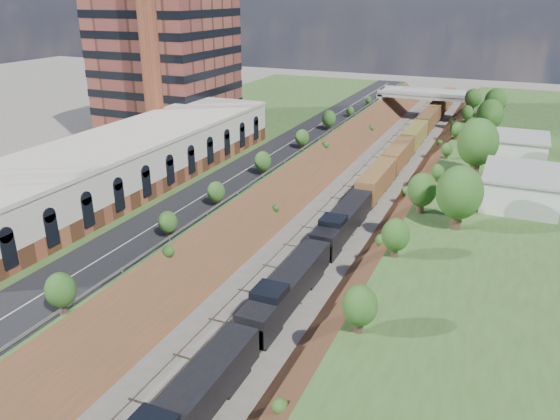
# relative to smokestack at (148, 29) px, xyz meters

# --- Properties ---
(platform_left) EXTENTS (44.00, 180.00, 5.00)m
(platform_left) POSITION_rel_smokestack_xyz_m (3.00, 4.00, -22.50)
(platform_left) COLOR #375221
(platform_left) RESTS_ON ground
(embankment_left) EXTENTS (10.00, 180.00, 10.00)m
(embankment_left) POSITION_rel_smokestack_xyz_m (25.00, 4.00, -25.00)
(embankment_left) COLOR brown
(embankment_left) RESTS_ON ground
(embankment_right) EXTENTS (10.00, 180.00, 10.00)m
(embankment_right) POSITION_rel_smokestack_xyz_m (47.00, 4.00, -25.00)
(embankment_right) COLOR brown
(embankment_right) RESTS_ON ground
(rail_left_track) EXTENTS (1.58, 180.00, 0.18)m
(rail_left_track) POSITION_rel_smokestack_xyz_m (33.40, 4.00, -24.91)
(rail_left_track) COLOR gray
(rail_left_track) RESTS_ON ground
(rail_right_track) EXTENTS (1.58, 180.00, 0.18)m
(rail_right_track) POSITION_rel_smokestack_xyz_m (38.60, 4.00, -24.91)
(rail_right_track) COLOR gray
(rail_right_track) RESTS_ON ground
(road) EXTENTS (8.00, 180.00, 0.10)m
(road) POSITION_rel_smokestack_xyz_m (20.50, 4.00, -19.95)
(road) COLOR black
(road) RESTS_ON platform_left
(guardrail) EXTENTS (0.10, 171.00, 0.70)m
(guardrail) POSITION_rel_smokestack_xyz_m (24.60, 3.80, -19.45)
(guardrail) COLOR #99999E
(guardrail) RESTS_ON platform_left
(commercial_building) EXTENTS (14.30, 62.30, 7.00)m
(commercial_building) POSITION_rel_smokestack_xyz_m (8.00, -18.00, -16.49)
(commercial_building) COLOR brown
(commercial_building) RESTS_ON platform_left
(smokestack) EXTENTS (3.20, 3.20, 40.00)m
(smokestack) POSITION_rel_smokestack_xyz_m (0.00, 0.00, 0.00)
(smokestack) COLOR brown
(smokestack) RESTS_ON platform_left
(overpass) EXTENTS (24.50, 8.30, 7.40)m
(overpass) POSITION_rel_smokestack_xyz_m (36.00, 66.00, -20.08)
(overpass) COLOR gray
(overpass) RESTS_ON ground
(white_building_near) EXTENTS (9.00, 12.00, 4.00)m
(white_building_near) POSITION_rel_smokestack_xyz_m (59.50, -4.00, -18.00)
(white_building_near) COLOR silver
(white_building_near) RESTS_ON platform_right
(white_building_far) EXTENTS (8.00, 10.00, 3.60)m
(white_building_far) POSITION_rel_smokestack_xyz_m (59.00, 18.00, -18.20)
(white_building_far) COLOR silver
(white_building_far) RESTS_ON platform_right
(tree_right_large) EXTENTS (5.25, 5.25, 7.61)m
(tree_right_large) POSITION_rel_smokestack_xyz_m (53.00, -16.00, -15.62)
(tree_right_large) COLOR #473323
(tree_right_large) RESTS_ON platform_right
(tree_left_crest) EXTENTS (2.45, 2.45, 3.55)m
(tree_left_crest) POSITION_rel_smokestack_xyz_m (24.20, -36.00, -17.96)
(tree_left_crest) COLOR #473323
(tree_left_crest) RESTS_ON platform_left
(freight_train) EXTENTS (3.00, 153.22, 4.55)m
(freight_train) POSITION_rel_smokestack_xyz_m (38.60, 19.32, -22.42)
(freight_train) COLOR black
(freight_train) RESTS_ON ground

